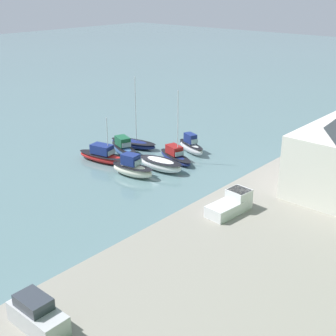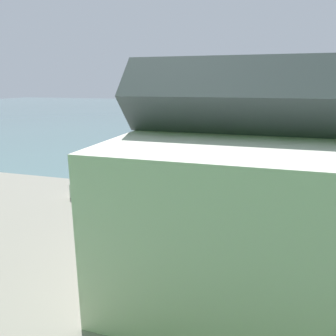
% 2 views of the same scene
% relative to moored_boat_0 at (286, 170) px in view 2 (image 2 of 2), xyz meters
% --- Properties ---
extents(ground_plane, '(320.00, 320.00, 0.00)m').
position_rel_moored_boat_0_xyz_m(ground_plane, '(7.07, -1.10, -0.97)').
color(ground_plane, slate).
extents(quay_promenade, '(102.79, 22.28, 1.68)m').
position_rel_moored_boat_0_xyz_m(quay_promenade, '(7.07, 23.20, -0.13)').
color(quay_promenade, gray).
rests_on(quay_promenade, ground_plane).
extents(harbor_clubhouse, '(17.96, 11.04, 9.72)m').
position_rel_moored_boat_0_xyz_m(harbor_clubhouse, '(-0.39, 23.13, 4.29)').
color(harbor_clubhouse, silver).
rests_on(harbor_clubhouse, quay_promenade).
extents(moored_boat_0, '(3.10, 5.47, 2.65)m').
position_rel_moored_boat_0_xyz_m(moored_boat_0, '(0.00, 0.00, 0.00)').
color(moored_boat_0, silver).
rests_on(moored_boat_0, ground_plane).
extents(moored_boat_1, '(3.71, 6.75, 9.41)m').
position_rel_moored_boat_0_xyz_m(moored_boat_1, '(3.89, 0.50, -0.23)').
color(moored_boat_1, navy).
rests_on(moored_boat_1, ground_plane).
extents(moored_boat_2, '(2.80, 6.35, 1.53)m').
position_rel_moored_boat_0_xyz_m(moored_boat_2, '(7.50, 1.20, -0.16)').
color(moored_boat_2, white).
rests_on(moored_boat_2, ground_plane).
extents(moored_boat_3, '(2.97, 5.88, 2.74)m').
position_rel_moored_boat_0_xyz_m(moored_boat_3, '(11.09, -0.11, 0.04)').
color(moored_boat_3, white).
rests_on(moored_boat_3, ground_plane).
extents(moored_boat_4, '(3.86, 7.41, 10.06)m').
position_rel_moored_boat_0_xyz_m(moored_boat_4, '(3.71, -7.38, -0.36)').
color(moored_boat_4, navy).
rests_on(moored_boat_4, ground_plane).
extents(moored_boat_5, '(3.99, 6.70, 2.43)m').
position_rel_moored_boat_0_xyz_m(moored_boat_5, '(6.57, -6.35, -0.09)').
color(moored_boat_5, '#33568E').
rests_on(moored_boat_5, ground_plane).
extents(moored_boat_6, '(3.74, 8.29, 6.01)m').
position_rel_moored_boat_0_xyz_m(moored_boat_6, '(10.14, -6.21, -0.15)').
color(moored_boat_6, red).
rests_on(moored_boat_6, ground_plane).
extents(pickup_truck_1, '(4.87, 2.34, 1.90)m').
position_rel_moored_boat_0_xyz_m(pickup_truck_1, '(13.76, 15.87, 1.53)').
color(pickup_truck_1, silver).
rests_on(pickup_truck_1, quay_promenade).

